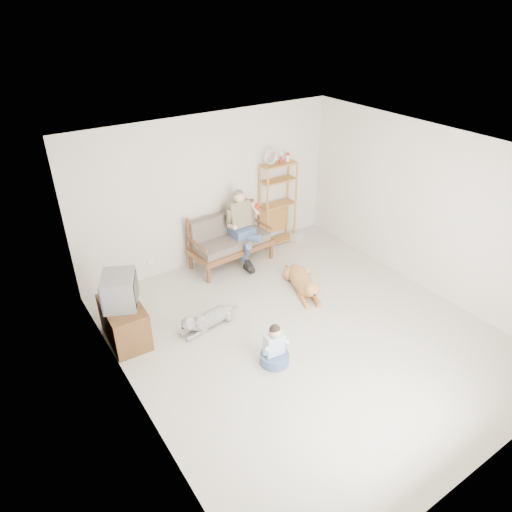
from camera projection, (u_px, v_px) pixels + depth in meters
floor at (304, 334)px, 6.76m from camera, size 5.50×5.50×0.00m
ceiling at (316, 156)px, 5.41m from camera, size 5.50×5.50×0.00m
wall_back at (210, 191)px, 8.06m from camera, size 5.00×0.00×5.00m
wall_front at (505, 381)px, 4.11m from camera, size 5.00×0.00×5.00m
wall_left at (129, 320)px, 4.88m from camera, size 0.00×5.50×5.50m
wall_right at (430, 211)px, 7.29m from camera, size 0.00×5.50×5.50m
loveseat at (229, 239)px, 8.33m from camera, size 1.54×0.79×0.95m
man at (244, 233)px, 8.19m from camera, size 0.53×0.76×1.23m
etagere at (278, 203)px, 8.82m from camera, size 0.73×0.32×1.94m
book_stack at (297, 237)px, 9.26m from camera, size 0.26×0.21×0.15m
tv_stand at (124, 322)px, 6.51m from camera, size 0.54×0.92×0.60m
crt_tv at (120, 290)px, 6.28m from camera, size 0.63×0.69×0.46m
wall_outlet at (151, 262)px, 7.97m from camera, size 0.12×0.02×0.08m
golden_retriever at (303, 282)px, 7.65m from camera, size 0.64×1.32×0.42m
shaggy_dog at (207, 319)px, 6.83m from camera, size 1.13×0.38×0.34m
terrier at (300, 271)px, 8.09m from camera, size 0.25×0.61×0.23m
child at (274, 349)px, 6.13m from camera, size 0.40×0.40×0.64m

